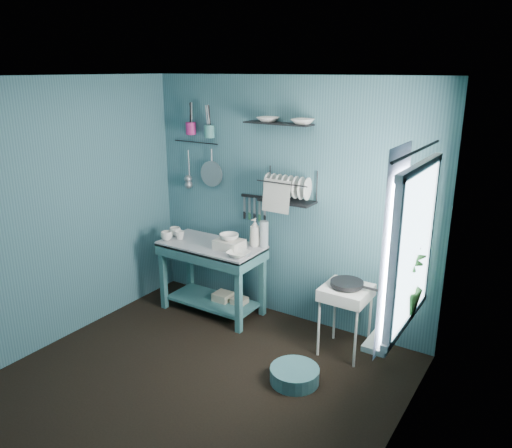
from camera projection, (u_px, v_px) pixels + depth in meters
The scene contains 36 objects.
floor at pixel (197, 383), 4.24m from camera, with size 3.20×3.20×0.00m, color black.
ceiling at pixel (185, 77), 3.50m from camera, with size 3.20×3.20×0.00m, color silver.
wall_back at pixel (286, 203), 5.07m from camera, with size 3.20×3.20×0.00m, color #335D69.
wall_front at pixel (11, 324), 2.66m from camera, with size 3.20×3.20×0.00m, color #335D69.
wall_left at pixel (60, 213), 4.69m from camera, with size 3.00×3.00×0.00m, color #335D69.
wall_right at pixel (395, 292), 3.05m from camera, with size 3.00×3.00×0.00m, color #335D69.
work_counter at pixel (212, 278), 5.38m from camera, with size 1.10×0.55×0.78m, color #306366.
mug_left at pixel (167, 236), 5.37m from camera, with size 0.12×0.12×0.10m, color white.
mug_mid at pixel (180, 235), 5.40m from camera, with size 0.10×0.10×0.09m, color white.
mug_right at pixel (175, 232), 5.51m from camera, with size 0.12×0.12×0.10m, color white.
wash_tub at pixel (229, 244), 5.11m from camera, with size 0.28×0.22×0.10m, color silver.
tub_bowl at pixel (229, 237), 5.08m from camera, with size 0.20×0.20×0.06m, color white.
soap_bottle at pixel (255, 232), 5.17m from camera, with size 0.12×0.12×0.30m, color silver.
water_bottle at pixel (264, 234), 5.14m from camera, with size 0.09×0.09×0.28m, color #A6B2B9.
counter_bowl at pixel (238, 254), 4.91m from camera, with size 0.22×0.22×0.05m, color white.
hotplate_stand at pixel (345, 320), 4.61m from camera, with size 0.42×0.42×0.67m, color silver.
frying_pan at pixel (347, 283), 4.50m from camera, with size 0.30×0.30×0.04m, color black.
knife_strip at pixel (255, 197), 5.23m from camera, with size 0.32×0.02×0.03m, color black.
dish_rack at pixel (287, 186), 4.87m from camera, with size 0.55×0.24×0.32m, color black.
upper_shelf at pixel (278, 123), 4.78m from camera, with size 0.70×0.18×0.01m, color black.
shelf_bowl_left at pixel (268, 125), 4.85m from camera, with size 0.20×0.20×0.05m, color white.
shelf_bowl_right at pixel (303, 121), 4.63m from camera, with size 0.20×0.20×0.05m, color white.
utensil_cup_magenta at pixel (191, 128), 5.40m from camera, with size 0.11×0.11×0.13m, color #AB1F68.
utensil_cup_teal at pixel (209, 131), 5.27m from camera, with size 0.11×0.11×0.13m, color teal.
colander at pixel (211, 174), 5.44m from camera, with size 0.28×0.28×0.03m, color #989A9F.
ladle_outer at pixel (189, 164), 5.59m from camera, with size 0.01×0.01×0.30m, color #989A9F.
ladle_inner at pixel (189, 170), 5.61m from camera, with size 0.01×0.01×0.30m, color #989A9F.
hook_rail at pixel (196, 142), 5.47m from camera, with size 0.01×0.01×0.60m, color black.
window_glass at pixel (415, 247), 3.37m from camera, with size 1.10×1.10×0.00m, color white.
windowsill at pixel (396, 322), 3.59m from camera, with size 0.16×0.95×0.04m, color silver.
curtain at pixel (392, 251), 3.15m from camera, with size 1.35×1.35×0.00m, color white.
curtain_rod at pixel (418, 151), 3.20m from camera, with size 0.02×0.02×1.05m, color black.
potted_plant at pixel (402, 282), 3.58m from camera, with size 0.29×0.29×0.52m, color #2E6327.
storage_tin_large at pixel (223, 302), 5.46m from camera, with size 0.18×0.18×0.22m, color tan.
storage_tin_small at pixel (239, 306), 5.38m from camera, with size 0.15×0.15×0.20m, color tan.
floor_basin at pixel (295, 375), 4.24m from camera, with size 0.42×0.42×0.13m, color #3F747C.
Camera 1 is at (2.38, -2.80, 2.55)m, focal length 35.00 mm.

